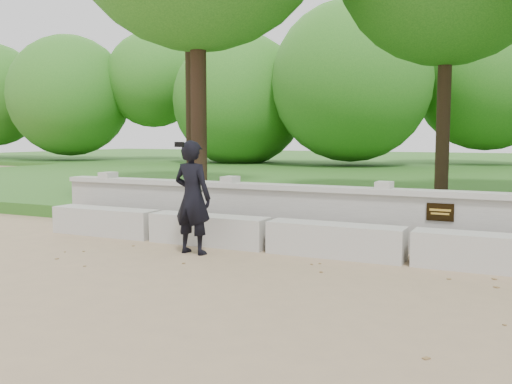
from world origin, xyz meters
The scene contains 6 objects.
ground centered at (0.00, 0.00, 0.00)m, with size 80.00×80.00×0.00m, color #987F5D.
lawn centered at (0.00, 14.00, 0.12)m, with size 40.00×22.00×0.25m, color #2F571F.
concrete_bench centered at (0.00, 1.90, 0.22)m, with size 11.90×0.45×0.45m.
parapet_wall centered at (0.00, 2.60, 0.46)m, with size 12.50×0.35×0.90m.
man_main centered at (-2.86, 1.22, 0.80)m, with size 0.61×0.55×1.59m.
shrub_a centered at (-4.67, 4.36, 0.53)m, with size 0.30×0.20×0.56m, color #2F8B35.
Camera 1 is at (1.32, -5.54, 1.65)m, focal length 40.00 mm.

